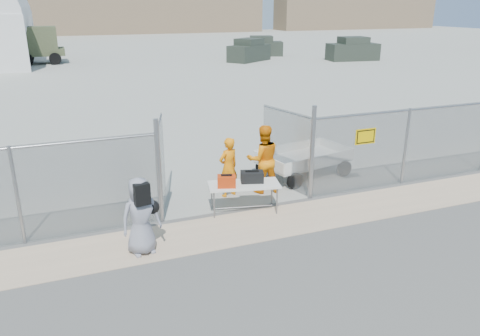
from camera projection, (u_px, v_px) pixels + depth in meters
name	position (u px, v px, depth m)	size (l,w,h in m)	color
ground	(273.00, 245.00, 10.07)	(160.00, 160.00, 0.00)	#494949
tarmac_inside	(98.00, 55.00, 47.05)	(160.00, 80.00, 0.01)	#999B91
dirt_strip	(255.00, 225.00, 10.95)	(44.00, 1.60, 0.01)	tan
distant_hills	(106.00, 6.00, 78.95)	(140.00, 6.00, 9.00)	#7F684F
chain_link_fence	(240.00, 168.00, 11.47)	(40.00, 0.20, 2.20)	gray
folding_table	(244.00, 198.00, 11.58)	(1.74, 0.73, 0.74)	silver
orange_bag	(227.00, 181.00, 11.23)	(0.44, 0.29, 0.27)	red
black_duffel	(252.00, 177.00, 11.53)	(0.55, 0.32, 0.27)	black
security_worker_left	(228.00, 167.00, 12.37)	(0.60, 0.39, 1.63)	orange
security_worker_right	(263.00, 159.00, 12.63)	(0.92, 0.71, 1.88)	orange
visitor	(141.00, 216.00, 9.50)	(0.81, 0.53, 1.65)	gray
utility_trailer	(303.00, 161.00, 14.09)	(3.49, 1.80, 0.85)	silver
military_truck	(23.00, 46.00, 39.59)	(6.50, 2.40, 3.10)	#454D30
parked_vehicle_near	(249.00, 50.00, 41.98)	(4.31, 1.95, 1.95)	#2C342B
parked_vehicle_mid	(261.00, 46.00, 46.44)	(4.14, 1.87, 1.87)	#2C342B
parked_vehicle_far	(353.00, 49.00, 42.57)	(4.52, 2.05, 2.05)	#2C342B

